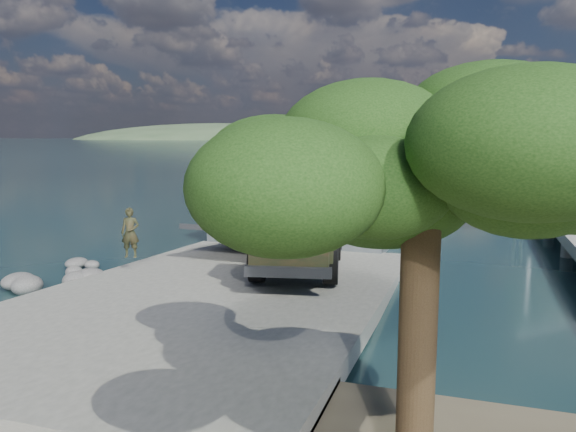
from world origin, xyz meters
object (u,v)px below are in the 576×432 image
object	(u,v)px
pier	(575,200)
military_truck	(303,210)
soldier	(131,243)
landing_craft	(365,199)
overhang_tree	(393,160)

from	to	relation	value
pier	military_truck	bearing A→B (deg)	-127.16
pier	soldier	bearing A→B (deg)	-133.55
landing_craft	overhang_tree	world-z (taller)	landing_craft
military_truck	pier	bearing A→B (deg)	41.56
pier	military_truck	world-z (taller)	pier
pier	landing_craft	distance (m)	13.10
overhang_tree	landing_craft	bearing A→B (deg)	100.89
landing_craft	military_truck	xyz separation A→B (m)	(1.03, -18.68, 1.65)
soldier	overhang_tree	size ratio (longest dim) A/B	0.27
landing_craft	military_truck	world-z (taller)	landing_craft
soldier	overhang_tree	xyz separation A→B (m)	(10.43, -9.00, 3.49)
pier	landing_craft	bearing A→B (deg)	165.01
pier	overhang_tree	xyz separation A→B (m)	(-6.77, -27.09, 3.29)
military_truck	soldier	distance (m)	6.35
pier	soldier	xyz separation A→B (m)	(-17.20, -18.09, -0.21)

